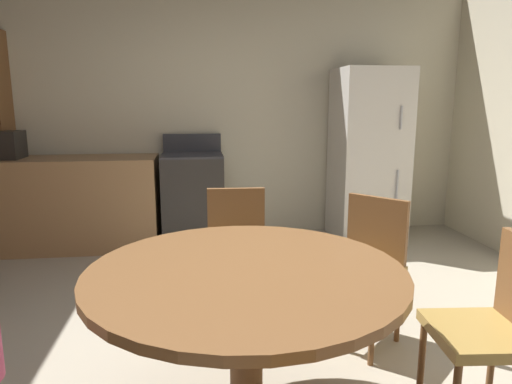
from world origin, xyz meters
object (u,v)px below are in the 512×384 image
Objects in this scene: oven_range at (193,198)px; chair_east at (496,322)px; dining_table at (246,303)px; chair_northeast at (367,261)px; refrigerator at (368,156)px; chair_north at (237,247)px.

oven_range is 1.26× the size of chair_east.
dining_table is 1.08m from chair_northeast.
dining_table is 1.51× the size of chair_northeast.
refrigerator is 2.02× the size of chair_north.
refrigerator is 1.34× the size of dining_table.
oven_range is 2.33m from chair_northeast.
dining_table is 1.08m from chair_north.
dining_table is at bearing -85.02° from oven_range.
refrigerator is at bearing -94.55° from chair_east.
chair_northeast is (0.74, -0.35, 0.00)m from chair_north.
oven_range is 2.81m from dining_table.
oven_range is 1.26× the size of chair_northeast.
oven_range reaches higher than chair_northeast.
oven_range reaches higher than chair_east.
refrigerator is 2.02× the size of chair_east.
oven_range is 3.18m from chair_east.
chair_north and chair_northeast have the same top height.
refrigerator is 2.20m from chair_northeast.
refrigerator is 2.28m from chair_north.
dining_table is 1.51× the size of chair_east.
dining_table is at bearing -119.57° from refrigerator.
chair_east is 0.86m from chair_northeast.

